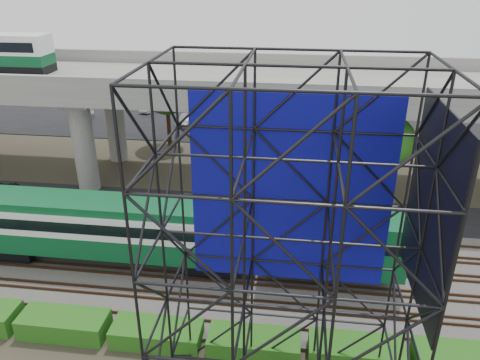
# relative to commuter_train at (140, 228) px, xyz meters

# --- Properties ---
(ground) EXTENTS (140.00, 140.00, 0.00)m
(ground) POSITION_rel_commuter_train_xyz_m (1.79, -2.00, -2.88)
(ground) COLOR #474233
(ground) RESTS_ON ground
(ballast_bed) EXTENTS (90.00, 12.00, 0.20)m
(ballast_bed) POSITION_rel_commuter_train_xyz_m (1.79, 0.00, -2.78)
(ballast_bed) COLOR slate
(ballast_bed) RESTS_ON ground
(service_road) EXTENTS (90.00, 5.00, 0.08)m
(service_road) POSITION_rel_commuter_train_xyz_m (1.79, 8.50, -2.84)
(service_road) COLOR black
(service_road) RESTS_ON ground
(parking_lot) EXTENTS (90.00, 18.00, 0.08)m
(parking_lot) POSITION_rel_commuter_train_xyz_m (1.79, 32.00, -2.84)
(parking_lot) COLOR black
(parking_lot) RESTS_ON ground
(harbor_water) EXTENTS (140.00, 40.00, 0.03)m
(harbor_water) POSITION_rel_commuter_train_xyz_m (1.79, 54.00, -2.87)
(harbor_water) COLOR slate
(harbor_water) RESTS_ON ground
(rail_tracks) EXTENTS (90.00, 9.52, 0.16)m
(rail_tracks) POSITION_rel_commuter_train_xyz_m (1.79, -0.00, -2.60)
(rail_tracks) COLOR #472D1E
(rail_tracks) RESTS_ON ballast_bed
(commuter_train) EXTENTS (29.30, 3.06, 4.30)m
(commuter_train) POSITION_rel_commuter_train_xyz_m (0.00, 0.00, 0.00)
(commuter_train) COLOR black
(commuter_train) RESTS_ON rail_tracks
(overpass) EXTENTS (80.00, 12.00, 12.40)m
(overpass) POSITION_rel_commuter_train_xyz_m (0.34, 14.00, 5.33)
(overpass) COLOR #9E9B93
(overpass) RESTS_ON ground
(scaffold_tower) EXTENTS (9.36, 6.36, 15.00)m
(scaffold_tower) POSITION_rel_commuter_train_xyz_m (9.24, -9.98, 4.59)
(scaffold_tower) COLOR black
(scaffold_tower) RESTS_ON ground
(hedge_strip) EXTENTS (34.60, 1.80, 1.20)m
(hedge_strip) POSITION_rel_commuter_train_xyz_m (2.79, -6.30, -2.32)
(hedge_strip) COLOR #1D5914
(hedge_strip) RESTS_ON ground
(trees) EXTENTS (40.94, 16.94, 7.69)m
(trees) POSITION_rel_commuter_train_xyz_m (-2.88, 14.17, 2.69)
(trees) COLOR #382314
(trees) RESTS_ON ground
(parked_cars) EXTENTS (37.08, 9.26, 1.26)m
(parked_cars) POSITION_rel_commuter_train_xyz_m (1.34, 31.69, -2.22)
(parked_cars) COLOR silver
(parked_cars) RESTS_ON parking_lot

